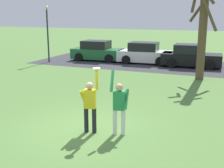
{
  "coord_description": "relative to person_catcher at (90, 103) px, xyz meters",
  "views": [
    {
      "loc": [
        4.2,
        -8.2,
        3.72
      ],
      "look_at": [
        0.7,
        0.46,
        1.48
      ],
      "focal_mm": 47.28,
      "sensor_mm": 36.0,
      "label": 1
    }
  ],
  "objects": [
    {
      "name": "ground_plane",
      "position": [
        -0.24,
        0.26,
        -0.98
      ],
      "size": [
        120.0,
        120.0,
        0.0
      ],
      "primitive_type": "plane",
      "color": "#567F3D"
    },
    {
      "name": "person_catcher",
      "position": [
        0.0,
        0.0,
        0.0
      ],
      "size": [
        0.57,
        0.49,
        2.08
      ],
      "rotation": [
        0.0,
        0.0,
        0.21
      ],
      "color": "black",
      "rests_on": "ground_plane"
    },
    {
      "name": "person_defender",
      "position": [
        0.91,
        0.19,
        -0.0
      ],
      "size": [
        0.6,
        0.51,
        2.04
      ],
      "rotation": [
        0.0,
        0.0,
        3.35
      ],
      "color": "silver",
      "rests_on": "ground_plane"
    },
    {
      "name": "frisbee_disc",
      "position": [
        0.22,
        0.05,
        1.11
      ],
      "size": [
        0.24,
        0.24,
        0.02
      ],
      "primitive_type": "cylinder",
      "color": "white",
      "rests_on": "person_catcher"
    },
    {
      "name": "parked_car_green",
      "position": [
        -6.04,
        13.64,
        -0.25
      ],
      "size": [
        4.19,
        2.22,
        1.59
      ],
      "rotation": [
        0.0,
        0.0,
        0.06
      ],
      "color": "#1E6633",
      "rests_on": "ground_plane"
    },
    {
      "name": "parked_car_white",
      "position": [
        -2.09,
        13.73,
        -0.25
      ],
      "size": [
        4.19,
        2.22,
        1.59
      ],
      "rotation": [
        0.0,
        0.0,
        0.06
      ],
      "color": "white",
      "rests_on": "ground_plane"
    },
    {
      "name": "parked_car_black",
      "position": [
        1.36,
        13.44,
        -0.25
      ],
      "size": [
        4.19,
        2.22,
        1.59
      ],
      "rotation": [
        0.0,
        0.0,
        0.06
      ],
      "color": "black",
      "rests_on": "ground_plane"
    },
    {
      "name": "parking_strip",
      "position": [
        -2.17,
        13.41,
        -0.98
      ],
      "size": [
        16.68,
        6.4,
        0.01
      ],
      "primitive_type": "cube",
      "color": "#38383D",
      "rests_on": "ground_plane"
    },
    {
      "name": "bare_tree_tall",
      "position": [
        2.37,
        9.41,
        2.34
      ],
      "size": [
        1.72,
        1.71,
        6.17
      ],
      "color": "brown",
      "rests_on": "ground_plane"
    },
    {
      "name": "lamppost_by_lot",
      "position": [
        -9.19,
        11.41,
        1.6
      ],
      "size": [
        0.28,
        0.28,
        4.26
      ],
      "color": "#2D2D33",
      "rests_on": "ground_plane"
    }
  ]
}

